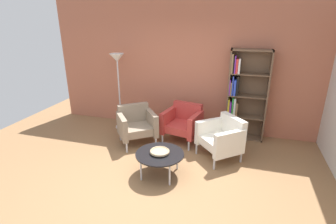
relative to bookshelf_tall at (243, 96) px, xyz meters
The scene contains 9 objects.
ground_plane 2.72m from the bookshelf_tall, 118.40° to the right, with size 8.32×8.32×0.00m, color olive.
brick_back_panel 1.34m from the bookshelf_tall, 169.96° to the left, with size 6.40×0.12×2.90m, color #B2664C.
bookshelf_tall is the anchor object (origin of this frame).
coffee_table_low 2.31m from the bookshelf_tall, 122.83° to the right, with size 0.80×0.80×0.40m.
decorative_bowl 2.30m from the bookshelf_tall, 122.83° to the right, with size 0.32×0.32×0.05m.
armchair_by_bookshelf 1.36m from the bookshelf_tall, 155.47° to the right, with size 0.84×0.79×0.78m.
armchair_near_window 2.29m from the bookshelf_tall, 156.45° to the right, with size 0.95×0.94×0.78m.
armchair_corner_red 1.18m from the bookshelf_tall, 105.92° to the right, with size 0.94×0.95×0.78m.
floor_lamp_torchiere 2.77m from the bookshelf_tall, behind, with size 0.32×0.32×1.74m.
Camera 1 is at (1.19, -3.20, 2.52)m, focal length 27.84 mm.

